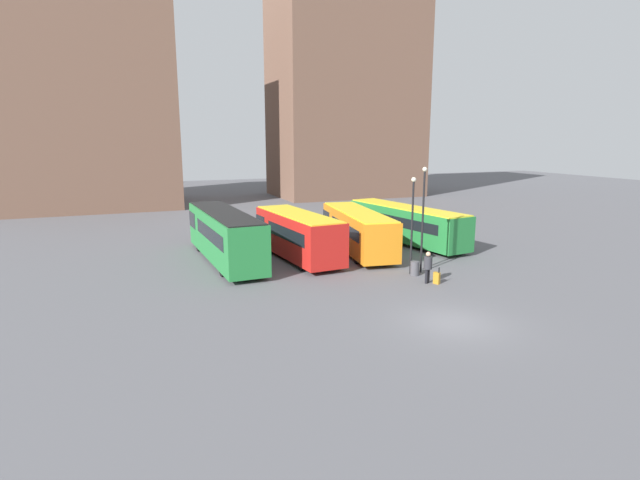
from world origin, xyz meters
The scene contains 12 objects.
ground_plane centered at (0.00, 0.00, 0.00)m, with size 160.00×160.00×0.00m, color #56565B.
building_block_left centered at (-16.70, 47.95, 12.52)m, with size 19.89×15.14×25.05m.
building_block_right centered at (16.54, 47.95, 16.55)m, with size 19.57×12.68×33.10m.
bus_0 centered at (-7.14, 15.17, 1.81)m, with size 2.97×12.01×3.34m.
bus_1 centered at (-2.42, 13.96, 1.68)m, with size 3.38×9.53×3.11m.
bus_2 centered at (2.26, 14.37, 1.62)m, with size 4.03×10.75×2.97m.
bus_3 centered at (7.12, 15.87, 1.56)m, with size 4.16×12.08×2.84m.
traveler centered at (2.44, 5.67, 1.08)m, with size 0.61×0.61×1.82m.
suitcase centered at (2.85, 5.36, 0.35)m, with size 0.31×0.41×0.98m.
lamp_post_0 centered at (2.61, 7.73, 3.41)m, with size 0.28×0.28×5.82m.
lamp_post_1 centered at (3.35, 7.76, 3.71)m, with size 0.28×0.28×6.39m.
trash_bin centered at (2.67, 7.35, 0.42)m, with size 0.52×0.52×0.85m.
Camera 1 is at (-13.23, -17.28, 8.08)m, focal length 28.00 mm.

